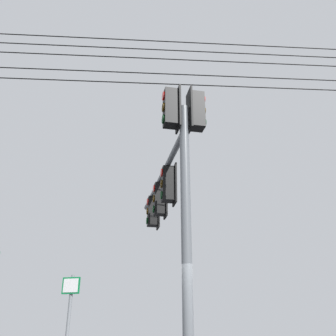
{
  "coord_description": "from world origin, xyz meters",
  "views": [
    {
      "loc": [
        4.08,
        -6.1,
        1.2
      ],
      "look_at": [
        -1.46,
        0.95,
        5.22
      ],
      "focal_mm": 41.34,
      "sensor_mm": 36.0,
      "label": 1
    }
  ],
  "objects": [
    {
      "name": "overhead_wire_span",
      "position": [
        0.71,
        0.64,
        7.22
      ],
      "size": [
        18.74,
        17.53,
        1.74
      ],
      "color": "black"
    },
    {
      "name": "route_sign_primary",
      "position": [
        -2.7,
        -0.75,
        1.53
      ],
      "size": [
        0.37,
        0.2,
        2.48
      ],
      "color": "slate",
      "rests_on": "ground"
    },
    {
      "name": "signal_mast_assembly",
      "position": [
        -1.18,
        0.73,
        4.61
      ],
      "size": [
        4.54,
        3.94,
        6.4
      ],
      "color": "slate",
      "rests_on": "ground"
    }
  ]
}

